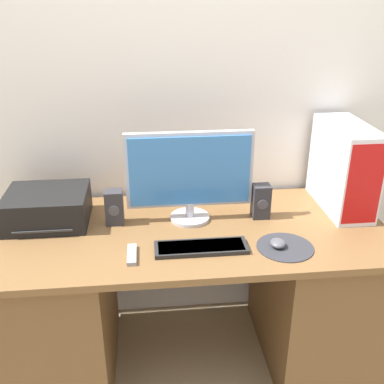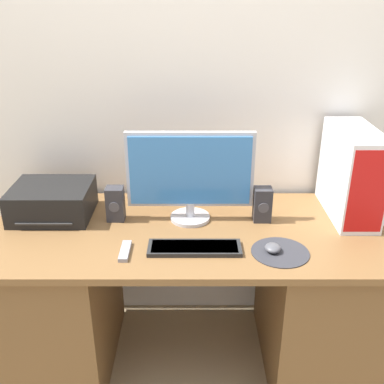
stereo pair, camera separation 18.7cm
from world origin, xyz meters
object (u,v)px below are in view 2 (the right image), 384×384
at_px(mouse, 275,248).
at_px(printer, 54,201).
at_px(keyboard, 196,248).
at_px(speaker_right, 264,205).
at_px(speaker_left, 117,204).
at_px(computer_tower, 354,174).
at_px(remote_control, 127,251).
at_px(monitor, 192,174).

bearing_deg(mouse, printer, 161.43).
relative_size(keyboard, speaker_right, 2.38).
bearing_deg(keyboard, mouse, -2.91).
bearing_deg(printer, speaker_left, -8.22).
bearing_deg(keyboard, computer_tower, 24.60).
xyz_separation_m(mouse, printer, (-0.95, 0.32, 0.05)).
distance_m(speaker_right, remote_control, 0.64).
distance_m(mouse, printer, 1.01).
distance_m(computer_tower, remote_control, 1.05).
bearing_deg(computer_tower, monitor, -175.86).
bearing_deg(printer, keyboard, -25.28).
bearing_deg(remote_control, printer, 138.71).
bearing_deg(speaker_left, speaker_right, -0.65).
xyz_separation_m(monitor, speaker_left, (-0.33, -0.01, -0.14)).
xyz_separation_m(speaker_right, remote_control, (-0.58, -0.28, -0.07)).
bearing_deg(speaker_right, monitor, 177.44).
distance_m(keyboard, remote_control, 0.28).
bearing_deg(monitor, computer_tower, 4.14).
xyz_separation_m(keyboard, speaker_left, (-0.35, 0.26, 0.07)).
height_order(monitor, remote_control, monitor).
height_order(computer_tower, speaker_left, computer_tower).
height_order(mouse, computer_tower, computer_tower).
xyz_separation_m(mouse, computer_tower, (0.39, 0.34, 0.18)).
relative_size(keyboard, mouse, 5.24).
relative_size(monitor, remote_control, 3.93).
distance_m(keyboard, printer, 0.72).
relative_size(mouse, remote_control, 0.50).
height_order(mouse, speaker_right, speaker_right).
relative_size(monitor, mouse, 7.81).
relative_size(monitor, computer_tower, 1.30).
bearing_deg(keyboard, printer, 154.72).
xyz_separation_m(printer, speaker_left, (0.29, -0.04, 0.01)).
bearing_deg(mouse, computer_tower, 40.58).
xyz_separation_m(computer_tower, printer, (-1.35, -0.02, -0.13)).
height_order(speaker_left, remote_control, speaker_left).
xyz_separation_m(printer, remote_control, (0.37, -0.33, -0.06)).
xyz_separation_m(speaker_left, remote_control, (0.08, -0.28, -0.07)).
xyz_separation_m(monitor, keyboard, (0.02, -0.27, -0.21)).
height_order(keyboard, speaker_left, speaker_left).
xyz_separation_m(monitor, speaker_right, (0.32, -0.01, -0.14)).
relative_size(keyboard, computer_tower, 0.87).
relative_size(printer, remote_control, 2.49).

